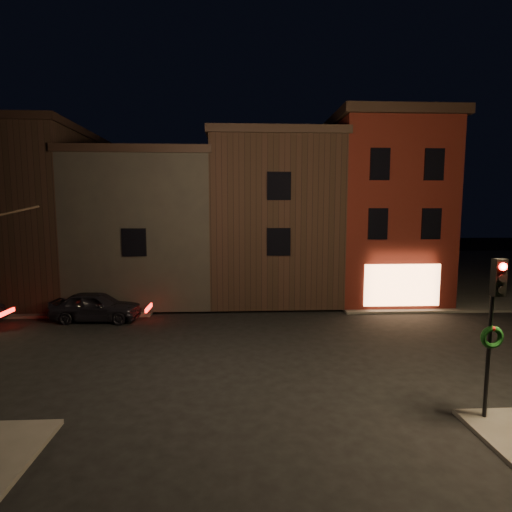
{
  "coord_description": "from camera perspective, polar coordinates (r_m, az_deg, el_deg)",
  "views": [
    {
      "loc": [
        -0.66,
        -14.67,
        5.32
      ],
      "look_at": [
        0.26,
        3.7,
        3.2
      ],
      "focal_mm": 28.0,
      "sensor_mm": 36.0,
      "label": 1
    }
  ],
  "objects": [
    {
      "name": "ground",
      "position": [
        15.62,
        -0.28,
        -13.33
      ],
      "size": [
        120.0,
        120.0,
        0.0
      ],
      "primitive_type": "plane",
      "color": "black",
      "rests_on": "ground"
    },
    {
      "name": "sidewalk_far_right",
      "position": [
        40.7,
        27.68,
        -1.61
      ],
      "size": [
        30.0,
        30.0,
        0.12
      ],
      "primitive_type": "cube",
      "color": "#2D2B28",
      "rests_on": "ground"
    },
    {
      "name": "sidewalk_far_left",
      "position": [
        40.05,
        -31.73,
        -1.96
      ],
      "size": [
        30.0,
        30.0,
        0.12
      ],
      "primitive_type": "cube",
      "color": "#2D2B28",
      "rests_on": "ground"
    },
    {
      "name": "corner_building",
      "position": [
        25.65,
        16.97,
        6.47
      ],
      "size": [
        6.5,
        8.5,
        10.5
      ],
      "color": "#4E130E",
      "rests_on": "ground"
    },
    {
      "name": "row_building_a",
      "position": [
        25.27,
        2.04,
        5.47
      ],
      "size": [
        7.3,
        10.3,
        9.4
      ],
      "color": "black",
      "rests_on": "ground"
    },
    {
      "name": "row_building_b",
      "position": [
        25.7,
        -14.33,
        4.17
      ],
      "size": [
        7.8,
        10.3,
        8.4
      ],
      "color": "black",
      "rests_on": "ground"
    },
    {
      "name": "row_building_c",
      "position": [
        28.04,
        -29.12,
        5.27
      ],
      "size": [
        7.3,
        10.3,
        9.9
      ],
      "color": "black",
      "rests_on": "ground"
    },
    {
      "name": "traffic_signal",
      "position": [
        11.38,
        30.87,
        -7.12
      ],
      "size": [
        0.58,
        0.38,
        4.05
      ],
      "color": "black",
      "rests_on": "sidewalk_near_right"
    },
    {
      "name": "parked_car_a",
      "position": [
        20.85,
        -21.87,
        -6.67
      ],
      "size": [
        4.29,
        1.95,
        1.43
      ],
      "primitive_type": "imported",
      "rotation": [
        0.0,
        0.0,
        1.51
      ],
      "color": "black",
      "rests_on": "ground"
    }
  ]
}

